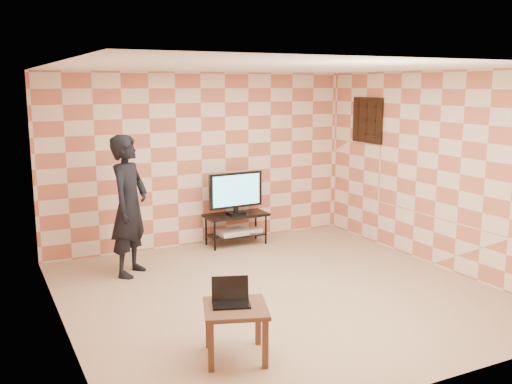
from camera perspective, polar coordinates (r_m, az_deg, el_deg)
floor at (r=7.11m, az=2.21°, el=-9.96°), size 5.00×5.00×0.00m
wall_back at (r=9.00m, az=-5.45°, el=3.25°), size 5.00×0.02×2.70m
wall_front at (r=4.77m, az=17.01°, el=-3.78°), size 5.00×0.02×2.70m
wall_left at (r=5.98m, az=-19.20°, el=-1.05°), size 0.02×5.00×2.70m
wall_right at (r=8.24m, az=17.69°, el=2.12°), size 0.02×5.00×2.70m
ceiling at (r=6.66m, az=2.37°, el=12.36°), size 5.00×5.00×0.02m
wall_art at (r=9.33m, az=11.09°, el=7.06°), size 0.04×0.72×0.72m
tv_stand at (r=9.04m, az=-2.01°, el=-3.02°), size 1.00×0.45×0.50m
tv at (r=8.93m, az=-2.02°, el=0.10°), size 0.91×0.19×0.66m
dvd_player at (r=9.04m, az=-2.40°, el=-4.04°), size 0.47×0.35×0.08m
game_console at (r=9.21m, az=-0.20°, el=-3.83°), size 0.26×0.20×0.06m
side_table at (r=5.37m, az=-2.06°, el=-12.24°), size 0.74×0.74×0.50m
laptop at (r=5.40m, az=-2.54°, el=-10.53°), size 0.42×0.38×0.23m
person at (r=7.69m, az=-12.56°, el=-1.35°), size 0.79×0.81×1.87m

